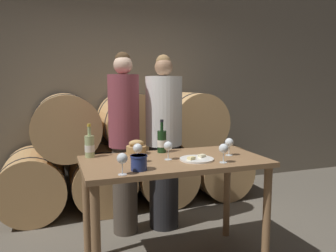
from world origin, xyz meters
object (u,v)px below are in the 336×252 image
wine_glass_left (138,149)px  tasting_table (174,174)px  person_right (164,142)px  wine_glass_center (168,146)px  person_left (124,142)px  wine_bottle_red (162,141)px  bread_basket (136,148)px  wine_bottle_white (90,146)px  blue_crock (139,162)px  wine_glass_right (224,149)px  wine_glass_far_right (229,143)px  wine_glass_far_left (122,159)px  cheese_plate (197,159)px

wine_glass_left → tasting_table: bearing=3.1°
person_right → wine_glass_center: person_right is taller
tasting_table → person_left: (-0.26, 0.73, 0.16)m
wine_bottle_red → bread_basket: wine_bottle_red is taller
wine_bottle_red → bread_basket: 0.23m
wine_bottle_white → blue_crock: 0.60m
wine_bottle_red → blue_crock: 0.62m
tasting_table → blue_crock: blue_crock is taller
bread_basket → wine_glass_right: size_ratio=1.17×
person_left → wine_glass_left: size_ratio=12.13×
wine_glass_center → wine_glass_right: bearing=-32.5°
person_left → person_right: person_left is taller
blue_crock → wine_glass_right: wine_glass_right is taller
blue_crock → bread_basket: bread_basket is taller
person_left → wine_glass_left: 0.75m
wine_glass_right → wine_glass_far_right: (0.17, 0.21, 0.00)m
person_right → wine_glass_center: bearing=-106.1°
wine_glass_far_left → blue_crock: bearing=29.9°
wine_bottle_red → wine_glass_center: 0.29m
person_right → person_left: bearing=180.0°
wine_bottle_white → person_left: bearing=49.0°
cheese_plate → wine_bottle_white: bearing=154.1°
wine_glass_center → wine_glass_right: same height
bread_basket → wine_glass_center: size_ratio=1.17×
tasting_table → person_left: bearing=109.4°
bread_basket → wine_glass_left: bearing=-101.9°
wine_bottle_white → wine_glass_far_left: 0.62m
bread_basket → wine_glass_left: wine_glass_left is taller
wine_bottle_red → wine_glass_far_right: (0.50, -0.31, 0.01)m
wine_bottle_white → blue_crock: size_ratio=2.27×
person_right → wine_glass_right: person_right is taller
person_right → cheese_plate: person_right is taller
person_left → wine_glass_far_right: bearing=-45.8°
person_right → wine_glass_far_right: (0.33, -0.76, 0.10)m
person_right → cheese_plate: bearing=-90.1°
bread_basket → person_left: bearing=91.8°
tasting_table → wine_bottle_red: wine_bottle_red is taller
person_right → wine_glass_far_right: person_right is taller
wine_bottle_white → bread_basket: bearing=0.1°
wine_glass_left → bread_basket: bearing=78.1°
wine_bottle_white → wine_glass_center: (0.58, -0.30, 0.01)m
wine_bottle_red → bread_basket: (-0.23, 0.02, -0.05)m
tasting_table → wine_glass_left: (-0.31, -0.02, 0.24)m
person_left → person_right: size_ratio=1.01×
wine_bottle_white → tasting_table: bearing=-24.6°
wine_glass_far_right → wine_glass_center: bearing=177.4°
cheese_plate → wine_glass_far_left: (-0.64, -0.22, 0.10)m
wine_glass_left → wine_glass_right: same height
wine_bottle_white → wine_glass_far_right: wine_bottle_white is taller
blue_crock → wine_glass_far_left: size_ratio=0.82×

